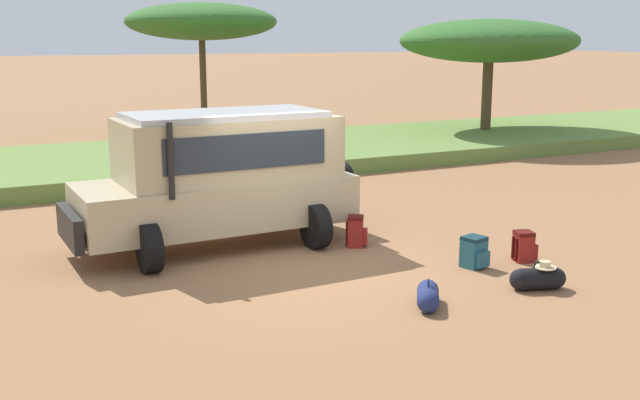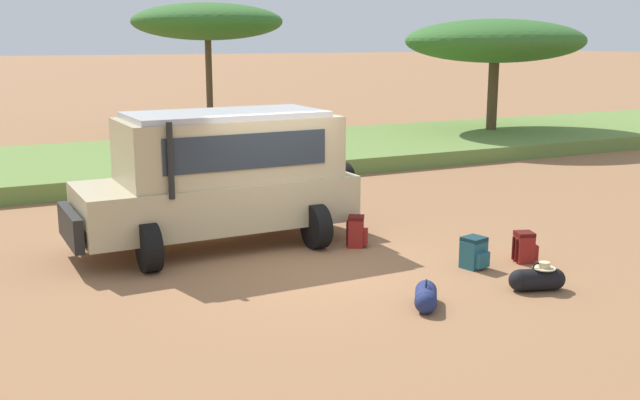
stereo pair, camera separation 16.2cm
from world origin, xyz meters
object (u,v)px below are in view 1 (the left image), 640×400
duffel_bag_low_black_case (538,278)px  acacia_tree_right_mid (489,41)px  safari_vehicle (221,176)px  acacia_tree_centre_back (201,22)px  backpack_near_rear_wheel (474,252)px  duffel_bag_soft_canvas (428,296)px  backpack_cluster_center (524,247)px  backpack_beside_front_wheel (356,232)px

duffel_bag_low_black_case → acacia_tree_right_mid: (9.99, 13.54, 3.42)m
safari_vehicle → acacia_tree_centre_back: 17.31m
backpack_near_rear_wheel → acacia_tree_right_mid: (10.14, 12.21, 3.34)m
backpack_near_rear_wheel → acacia_tree_right_mid: acacia_tree_right_mid is taller
duffel_bag_soft_canvas → acacia_tree_centre_back: bearing=80.2°
safari_vehicle → backpack_near_rear_wheel: 4.65m
backpack_cluster_center → acacia_tree_right_mid: bearing=53.3°
backpack_cluster_center → backpack_near_rear_wheel: backpack_cluster_center is taller
duffel_bag_low_black_case → duffel_bag_soft_canvas: size_ratio=1.14×
backpack_beside_front_wheel → backpack_cluster_center: bearing=-44.8°
backpack_beside_front_wheel → duffel_bag_soft_canvas: backpack_beside_front_wheel is taller
safari_vehicle → acacia_tree_right_mid: acacia_tree_right_mid is taller
backpack_near_rear_wheel → backpack_beside_front_wheel: bearing=119.7°
backpack_near_rear_wheel → acacia_tree_centre_back: (1.80, 19.44, 4.07)m
backpack_beside_front_wheel → duffel_bag_low_black_case: 3.54m
backpack_near_rear_wheel → duffel_bag_low_black_case: (0.15, -1.33, -0.08)m
backpack_cluster_center → acacia_tree_centre_back: 19.99m
duffel_bag_low_black_case → acacia_tree_centre_back: size_ratio=0.14×
acacia_tree_centre_back → acacia_tree_right_mid: 11.07m
backpack_beside_front_wheel → backpack_cluster_center: backpack_beside_front_wheel is taller
backpack_beside_front_wheel → duffel_bag_soft_canvas: bearing=-101.3°
backpack_beside_front_wheel → acacia_tree_centre_back: (2.92, 17.47, 4.05)m
backpack_beside_front_wheel → acacia_tree_centre_back: acacia_tree_centre_back is taller
backpack_beside_front_wheel → backpack_cluster_center: (2.09, -2.08, -0.02)m
duffel_bag_low_black_case → acacia_tree_right_mid: size_ratio=0.13×
safari_vehicle → backpack_cluster_center: safari_vehicle is taller
acacia_tree_right_mid → acacia_tree_centre_back: bearing=139.1°
duffel_bag_low_black_case → acacia_tree_right_mid: acacia_tree_right_mid is taller
safari_vehicle → duffel_bag_low_black_case: bearing=-53.0°
acacia_tree_centre_back → backpack_near_rear_wheel: bearing=-95.3°
backpack_near_rear_wheel → duffel_bag_soft_canvas: 2.13m
backpack_beside_front_wheel → backpack_near_rear_wheel: 2.27m
backpack_near_rear_wheel → duffel_bag_soft_canvas: backpack_near_rear_wheel is taller
duffel_bag_low_black_case → backpack_cluster_center: bearing=56.2°
backpack_beside_front_wheel → duffel_bag_low_black_case: (1.27, -3.30, -0.10)m
safari_vehicle → duffel_bag_soft_canvas: bearing=-71.1°
duffel_bag_low_black_case → duffel_bag_soft_canvas: 1.91m
backpack_beside_front_wheel → backpack_near_rear_wheel: bearing=-60.3°
duffel_bag_soft_canvas → acacia_tree_centre_back: (3.55, 20.64, 4.17)m
duffel_bag_soft_canvas → acacia_tree_right_mid: 18.25m
backpack_beside_front_wheel → backpack_near_rear_wheel: backpack_beside_front_wheel is taller
safari_vehicle → duffel_bag_low_black_case: (3.40, -4.50, -1.12)m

